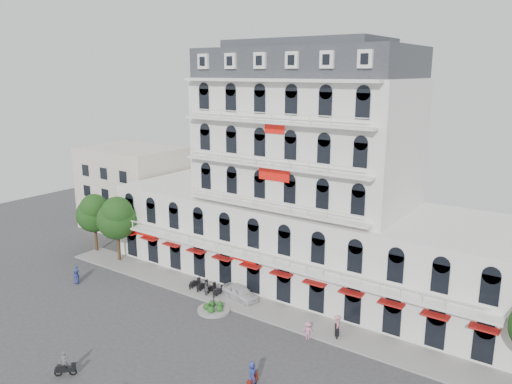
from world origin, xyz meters
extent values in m
plane|color=#38383A|center=(0.00, 0.00, 0.00)|extent=(120.00, 120.00, 0.00)
cube|color=gray|center=(0.00, 9.00, 0.08)|extent=(53.00, 4.00, 0.16)
cube|color=silver|center=(0.00, 18.00, 4.50)|extent=(45.00, 14.00, 9.00)
cube|color=silver|center=(0.00, 18.00, 15.50)|extent=(22.00, 12.00, 13.00)
cube|color=#2D3035|center=(0.00, 18.00, 23.50)|extent=(21.56, 11.76, 3.00)
cube|color=#2D3035|center=(0.00, 18.00, 25.40)|extent=(15.84, 8.64, 0.80)
cube|color=maroon|center=(0.00, 10.50, 3.50)|extent=(40.50, 1.00, 0.15)
cube|color=red|center=(0.00, 11.88, 13.00)|extent=(3.50, 0.10, 1.40)
cube|color=beige|center=(-30.00, 20.00, 6.00)|extent=(14.00, 10.00, 12.00)
cylinder|color=gray|center=(-3.00, 6.00, 0.12)|extent=(3.20, 3.20, 0.24)
cylinder|color=black|center=(-3.00, 6.00, 0.90)|extent=(0.08, 0.08, 1.40)
sphere|color=#1B531D|center=(-2.30, 6.00, 0.45)|extent=(0.70, 0.70, 0.70)
sphere|color=#1B531D|center=(-2.78, 6.66, 0.45)|extent=(0.70, 0.70, 0.70)
sphere|color=#1B531D|center=(-3.56, 6.42, 0.45)|extent=(0.70, 0.70, 0.70)
sphere|color=#1B531D|center=(-3.57, 5.60, 0.45)|extent=(0.70, 0.70, 0.70)
sphere|color=#1B531D|center=(-2.80, 5.33, 0.45)|extent=(0.70, 0.70, 0.70)
cylinder|color=#382314|center=(-26.00, 10.00, 1.76)|extent=(0.36, 0.36, 3.52)
sphere|color=#153D13|center=(-26.00, 10.00, 4.96)|extent=(4.48, 4.48, 4.48)
sphere|color=#153D13|center=(-25.50, 9.70, 6.00)|extent=(3.52, 3.52, 3.52)
sphere|color=#153D13|center=(-26.40, 10.30, 5.60)|extent=(3.20, 3.20, 3.20)
cylinder|color=#382314|center=(-21.00, 9.50, 1.87)|extent=(0.36, 0.36, 3.74)
sphere|color=#153D13|center=(-21.00, 9.50, 5.27)|extent=(4.76, 4.76, 4.76)
sphere|color=#153D13|center=(-20.50, 9.20, 6.38)|extent=(3.74, 3.74, 3.74)
sphere|color=#153D13|center=(-21.40, 9.80, 5.95)|extent=(3.40, 3.40, 3.40)
imported|color=silver|center=(-2.44, 9.50, 0.75)|extent=(4.70, 2.75, 1.50)
cube|color=black|center=(-5.45, -8.69, 0.55)|extent=(1.35, 1.27, 0.35)
torus|color=black|center=(-5.04, -8.32, 0.28)|extent=(0.53, 0.49, 0.60)
torus|color=black|center=(-5.86, -9.06, 0.28)|extent=(0.53, 0.49, 0.60)
imported|color=#53555B|center=(-5.45, -8.69, 1.23)|extent=(0.67, 0.66, 1.56)
cube|color=maroon|center=(7.15, -1.81, 0.55)|extent=(0.64, 1.54, 0.35)
torus|color=black|center=(7.04, -1.27, 0.28)|extent=(0.24, 0.61, 0.60)
imported|color=navy|center=(7.15, -1.81, 1.33)|extent=(0.72, 0.96, 1.76)
cube|color=black|center=(8.87, 8.58, 0.55)|extent=(1.00, 1.49, 0.35)
torus|color=black|center=(9.12, 8.09, 0.28)|extent=(0.38, 0.59, 0.60)
torus|color=black|center=(8.61, 9.06, 0.28)|extent=(0.38, 0.59, 0.60)
imported|color=pink|center=(8.87, 8.58, 1.23)|extent=(0.98, 1.16, 1.56)
imported|color=navy|center=(-19.46, 2.28, 0.79)|extent=(0.81, 0.56, 1.58)
imported|color=#54545B|center=(-5.64, 7.99, 0.83)|extent=(1.04, 0.84, 1.65)
imported|color=pink|center=(7.03, 6.68, 0.81)|extent=(1.19, 0.95, 1.62)
imported|color=navy|center=(-20.00, 2.76, 0.89)|extent=(0.76, 0.64, 1.78)
camera|label=1|loc=(25.91, -27.88, 22.61)|focal=35.00mm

